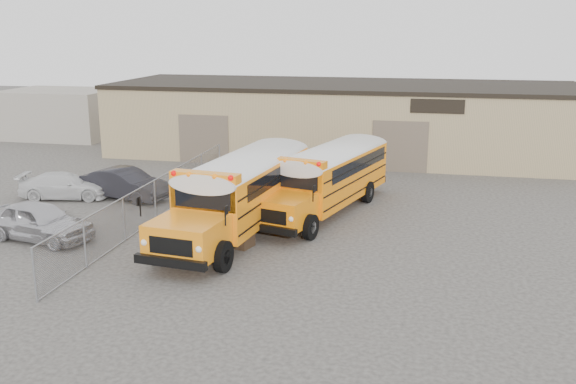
% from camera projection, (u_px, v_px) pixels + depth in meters
% --- Properties ---
extents(ground, '(120.00, 120.00, 0.00)m').
position_uv_depth(ground, '(272.00, 252.00, 24.24)').
color(ground, '#383633').
rests_on(ground, ground).
extents(warehouse, '(30.20, 10.20, 4.67)m').
position_uv_depth(warehouse, '(343.00, 118.00, 42.55)').
color(warehouse, tan).
rests_on(warehouse, ground).
extents(chainlink_fence, '(0.07, 18.07, 1.81)m').
position_uv_depth(chainlink_fence, '(155.00, 200.00, 28.09)').
color(chainlink_fence, gray).
rests_on(chainlink_fence, ground).
extents(distant_building_left, '(8.00, 6.00, 3.60)m').
position_uv_depth(distant_building_left, '(61.00, 113.00, 49.15)').
color(distant_building_left, gray).
rests_on(distant_building_left, ground).
extents(school_bus_left, '(4.08, 11.21, 3.21)m').
position_uv_depth(school_bus_left, '(293.00, 157.00, 32.44)').
color(school_bus_left, orange).
rests_on(school_bus_left, ground).
extents(school_bus_right, '(5.11, 10.49, 2.99)m').
position_uv_depth(school_bus_right, '(375.00, 151.00, 34.66)').
color(school_bus_right, orange).
rests_on(school_bus_right, ground).
extents(tarp_bundle, '(1.07, 1.01, 1.32)m').
position_uv_depth(tarp_bundle, '(240.00, 230.00, 24.67)').
color(tarp_bundle, black).
rests_on(tarp_bundle, ground).
extents(car_silver, '(4.86, 2.71, 1.56)m').
position_uv_depth(car_silver, '(39.00, 221.00, 25.43)').
color(car_silver, silver).
rests_on(car_silver, ground).
extents(car_white, '(4.67, 2.68, 1.27)m').
position_uv_depth(car_white, '(65.00, 186.00, 31.69)').
color(car_white, silver).
rests_on(car_white, ground).
extents(car_dark, '(4.84, 2.69, 1.51)m').
position_uv_depth(car_dark, '(125.00, 184.00, 31.57)').
color(car_dark, black).
rests_on(car_dark, ground).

